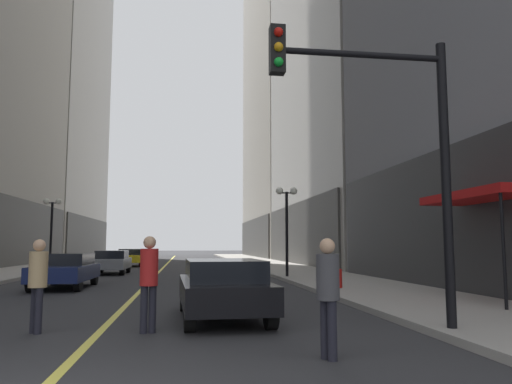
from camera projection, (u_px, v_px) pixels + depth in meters
ground_plane at (165, 266)px, 38.50m from camera, size 200.00×200.00×0.00m
sidewalk_left at (55, 265)px, 37.36m from camera, size 4.50×78.00×0.15m
sidewalk_right at (269, 264)px, 39.67m from camera, size 4.50×78.00×0.15m
lane_centre_stripe at (165, 266)px, 38.50m from camera, size 0.16×70.00×0.01m
building_right_mid at (379, 6)px, 42.93m from camera, size 15.17×24.00×45.08m
building_right_far at (304, 96)px, 67.93m from camera, size 14.28×26.00×44.35m
storefront_awning_right at (481, 196)px, 13.61m from camera, size 1.60×4.06×3.12m
car_black at (223, 287)px, 10.91m from camera, size 1.96×4.33×1.32m
car_navy at (66, 269)px, 18.82m from camera, size 1.84×4.40×1.32m
car_grey at (112, 261)px, 27.83m from camera, size 1.81×4.04×1.32m
car_yellow at (132, 257)px, 37.93m from camera, size 2.02×4.10×1.32m
pedestrian_in_tan_trench at (38, 278)px, 9.26m from camera, size 0.48×0.48×1.76m
pedestrian_with_orange_bag at (328, 288)px, 7.18m from camera, size 0.44×0.44×1.75m
pedestrian_in_red_jacket at (149, 276)px, 9.31m from camera, size 0.42×0.42×1.81m
traffic_light_near_right at (391, 132)px, 9.12m from camera, size 3.43×0.35×5.65m
street_lamp_left_far at (52, 218)px, 29.44m from camera, size 1.06×0.36×4.43m
street_lamp_right_mid at (287, 211)px, 23.72m from camera, size 1.06×0.36×4.43m
fire_hydrant_right at (338, 281)px, 17.19m from camera, size 0.28×0.28×0.80m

